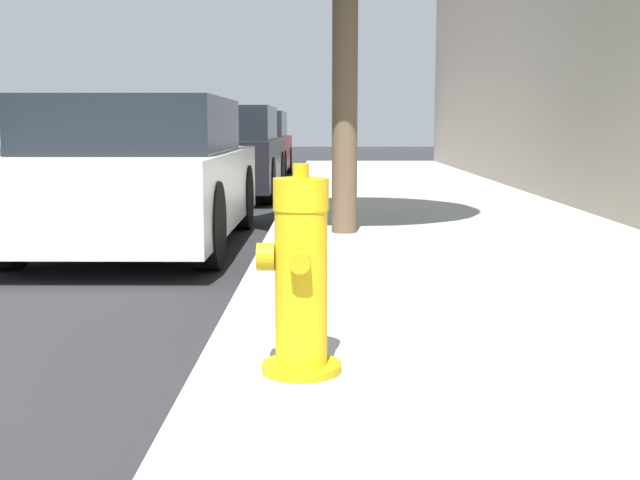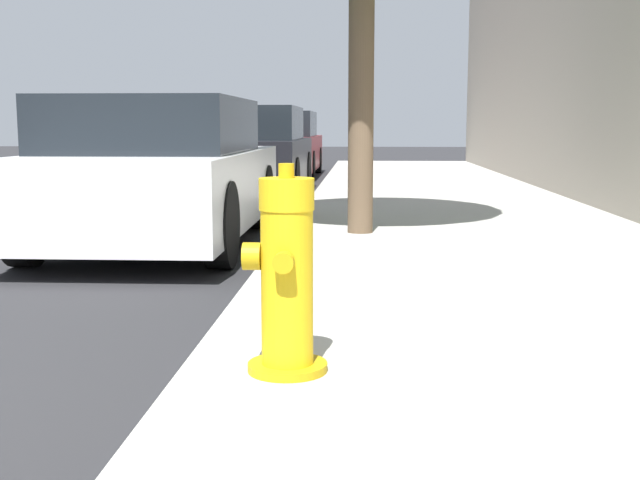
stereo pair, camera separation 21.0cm
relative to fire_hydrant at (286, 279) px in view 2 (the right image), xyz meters
The scene contains 4 objects.
fire_hydrant is the anchor object (origin of this frame).
parked_car_near 4.65m from the fire_hydrant, 110.63° to the left, with size 1.81×4.07×1.39m.
parked_car_mid 9.74m from the fire_hydrant, 99.18° to the left, with size 1.81×3.91×1.43m.
parked_car_far 14.84m from the fire_hydrant, 96.24° to the left, with size 1.76×4.10×1.44m.
Camera 2 is at (2.79, -2.79, 1.15)m, focal length 45.00 mm.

